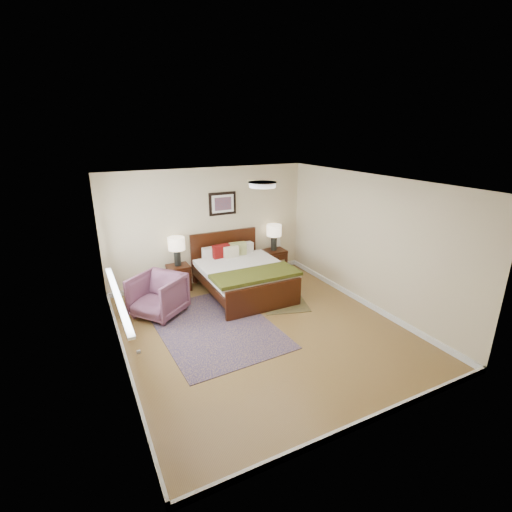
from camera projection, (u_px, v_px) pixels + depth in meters
name	position (u px, v px, depth m)	size (l,w,h in m)	color
floor	(262.00, 329.00, 6.37)	(5.00, 5.00, 0.00)	brown
back_wall	(209.00, 226.00, 8.07)	(4.50, 0.04, 2.50)	#C9B592
front_wall	(373.00, 333.00, 3.85)	(4.50, 0.04, 2.50)	#C9B592
left_wall	(115.00, 286.00, 5.01)	(0.04, 5.00, 2.50)	#C9B592
right_wall	(369.00, 242.00, 6.92)	(0.04, 5.00, 2.50)	#C9B592
ceiling	(262.00, 182.00, 5.56)	(4.50, 5.00, 0.02)	white
window	(112.00, 261.00, 5.58)	(0.11, 2.72, 1.32)	silver
door	(142.00, 366.00, 3.60)	(0.06, 1.00, 2.18)	silver
ceil_fixture	(262.00, 184.00, 5.57)	(0.44, 0.44, 0.08)	white
bed	(242.00, 270.00, 7.61)	(1.67, 2.02, 1.09)	#371408
wall_art	(223.00, 204.00, 8.03)	(0.62, 0.05, 0.50)	black
nightstand_left	(179.00, 271.00, 7.79)	(0.45, 0.41, 0.54)	#371408
nightstand_right	(274.00, 258.00, 8.80)	(0.55, 0.41, 0.54)	#371408
lamp_left	(177.00, 246.00, 7.63)	(0.34, 0.34, 0.61)	black
lamp_right	(274.00, 233.00, 8.61)	(0.34, 0.34, 0.61)	black
armchair	(158.00, 296.00, 6.73)	(0.82, 0.85, 0.77)	brown
rug_persian	(215.00, 326.00, 6.44)	(1.84, 2.60, 0.01)	#0C1040
rug_navy	(281.00, 299.00, 7.49)	(0.87, 1.30, 0.01)	black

